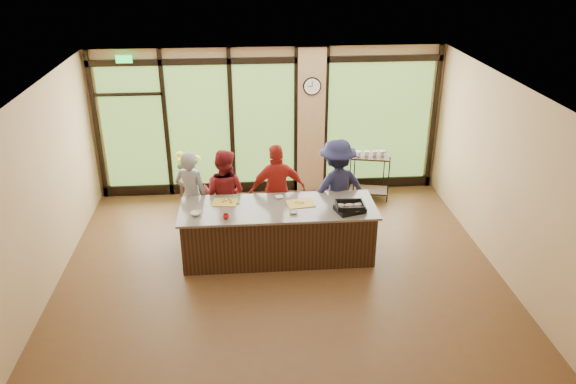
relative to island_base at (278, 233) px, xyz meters
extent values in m
plane|color=brown|center=(0.00, -0.30, -0.44)|extent=(7.00, 7.00, 0.00)
plane|color=white|center=(0.00, -0.30, 2.56)|extent=(7.00, 7.00, 0.00)
plane|color=tan|center=(0.00, 2.70, 1.06)|extent=(7.00, 0.00, 7.00)
plane|color=tan|center=(-3.50, -0.30, 1.06)|extent=(0.00, 6.00, 6.00)
plane|color=tan|center=(3.50, -0.30, 1.06)|extent=(0.00, 6.00, 6.00)
cube|color=tan|center=(0.85, 2.64, 1.06)|extent=(0.55, 0.12, 3.00)
cube|color=black|center=(0.00, 2.65, 2.31)|extent=(6.90, 0.08, 0.12)
cube|color=black|center=(0.00, 2.65, -0.32)|extent=(6.90, 0.08, 0.20)
cube|color=#19D83F|center=(-2.70, 2.60, 2.39)|extent=(0.30, 0.04, 0.14)
cube|color=#436924|center=(-2.70, 2.67, 1.01)|extent=(1.20, 0.02, 2.50)
cube|color=#436924|center=(-1.40, 2.67, 1.01)|extent=(1.20, 0.02, 2.50)
cube|color=#436924|center=(-0.10, 2.67, 1.01)|extent=(1.20, 0.02, 2.50)
cube|color=#436924|center=(2.25, 2.67, 1.01)|extent=(2.10, 0.02, 2.50)
cube|color=black|center=(-3.40, 2.65, 1.06)|extent=(0.08, 0.08, 3.00)
cube|color=black|center=(-2.05, 2.65, 1.06)|extent=(0.08, 0.08, 3.00)
cube|color=black|center=(-0.75, 2.65, 1.06)|extent=(0.08, 0.08, 3.00)
cube|color=black|center=(0.55, 2.65, 1.06)|extent=(0.08, 0.08, 3.00)
cube|color=black|center=(1.15, 2.65, 1.06)|extent=(0.08, 0.08, 3.00)
cube|color=black|center=(3.40, 2.65, 1.06)|extent=(0.08, 0.08, 3.00)
cube|color=black|center=(0.00, 0.00, 0.00)|extent=(3.10, 1.00, 0.88)
cube|color=slate|center=(0.00, 0.00, 0.46)|extent=(3.20, 1.10, 0.04)
cylinder|color=black|center=(0.85, 2.57, 1.81)|extent=(0.36, 0.04, 0.36)
cylinder|color=white|center=(0.85, 2.55, 1.81)|extent=(0.31, 0.01, 0.31)
cube|color=black|center=(0.85, 2.55, 1.86)|extent=(0.01, 0.00, 0.11)
cube|color=black|center=(0.80, 2.55, 1.81)|extent=(0.09, 0.00, 0.01)
imported|color=gray|center=(-1.45, 0.72, 0.39)|extent=(0.71, 0.60, 1.66)
imported|color=maroon|center=(-0.89, 0.80, 0.38)|extent=(0.97, 0.87, 1.64)
imported|color=#A22018|center=(0.04, 0.75, 0.42)|extent=(1.06, 0.58, 1.72)
imported|color=#1B1D3D|center=(1.09, 0.73, 0.45)|extent=(1.30, 1.00, 1.78)
cube|color=black|center=(1.14, -0.25, 0.52)|extent=(0.52, 0.46, 0.08)
imported|color=silver|center=(1.16, -0.27, 0.52)|extent=(0.30, 0.30, 0.07)
cube|color=#447C2D|center=(-0.83, 0.29, 0.49)|extent=(0.43, 0.34, 0.01)
cube|color=gold|center=(-0.87, 0.23, 0.49)|extent=(0.44, 0.35, 0.01)
cube|color=gold|center=(0.38, 0.08, 0.49)|extent=(0.48, 0.39, 0.01)
imported|color=silver|center=(-1.31, -0.18, 0.51)|extent=(0.19, 0.19, 0.05)
imported|color=silver|center=(0.23, -0.25, 0.50)|extent=(0.15, 0.15, 0.04)
imported|color=silver|center=(0.04, 0.34, 0.50)|extent=(0.16, 0.16, 0.03)
imported|color=red|center=(-0.83, -0.35, 0.52)|extent=(0.12, 0.12, 0.08)
cube|color=black|center=(-1.58, 1.89, -0.08)|extent=(0.44, 0.44, 0.71)
imported|color=#937C50|center=(-1.58, 1.89, 0.40)|extent=(0.29, 0.29, 0.25)
cube|color=black|center=(1.98, 2.09, -0.24)|extent=(0.84, 0.59, 0.03)
cube|color=black|center=(1.98, 2.09, 0.49)|extent=(0.84, 0.59, 0.03)
cylinder|color=black|center=(1.63, 1.89, 0.05)|extent=(0.03, 0.03, 0.98)
cylinder|color=black|center=(2.33, 1.89, 0.05)|extent=(0.03, 0.03, 0.98)
cylinder|color=black|center=(1.63, 2.28, 0.05)|extent=(0.03, 0.03, 0.98)
cylinder|color=black|center=(2.33, 2.28, 0.05)|extent=(0.03, 0.03, 0.98)
imported|color=silver|center=(1.74, 2.09, 0.56)|extent=(0.13, 0.13, 0.10)
imported|color=silver|center=(1.91, 2.09, 0.56)|extent=(0.13, 0.13, 0.10)
imported|color=silver|center=(2.07, 2.09, 0.56)|extent=(0.13, 0.13, 0.10)
imported|color=silver|center=(2.22, 2.09, 0.56)|extent=(0.13, 0.13, 0.10)
camera|label=1|loc=(-0.51, -8.17, 4.54)|focal=35.00mm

